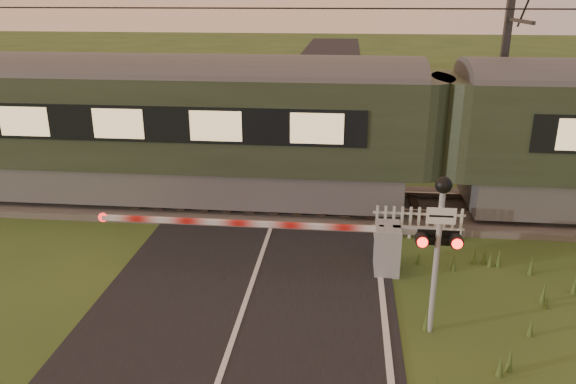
# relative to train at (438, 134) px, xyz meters

# --- Properties ---
(ground) EXTENTS (160.00, 160.00, 0.00)m
(ground) POSITION_rel_train_xyz_m (-4.37, -6.50, -2.27)
(ground) COLOR #324A1C
(ground) RESTS_ON ground
(road) EXTENTS (6.00, 140.00, 0.03)m
(road) POSITION_rel_train_xyz_m (-4.36, -6.73, -2.26)
(road) COLOR black
(road) RESTS_ON ground
(track_bed) EXTENTS (140.00, 3.40, 0.39)m
(track_bed) POSITION_rel_train_xyz_m (-4.37, 0.00, -2.21)
(track_bed) COLOR #47423D
(track_bed) RESTS_ON ground
(train) EXTENTS (42.71, 2.95, 3.98)m
(train) POSITION_rel_train_xyz_m (0.00, 0.00, 0.00)
(train) COLOR slate
(train) RESTS_ON ground
(boom_gate) EXTENTS (7.59, 0.83, 1.11)m
(boom_gate) POSITION_rel_train_xyz_m (-1.90, -3.71, -1.66)
(boom_gate) COLOR gray
(boom_gate) RESTS_ON ground
(crossing_signal) EXTENTS (0.76, 0.33, 2.99)m
(crossing_signal) POSITION_rel_train_xyz_m (-0.82, -6.07, -0.22)
(crossing_signal) COLOR gray
(crossing_signal) RESTS_ON ground
(picket_fence) EXTENTS (2.29, 0.07, 0.85)m
(picket_fence) POSITION_rel_train_xyz_m (-0.59, -1.89, -1.84)
(picket_fence) COLOR silver
(picket_fence) RESTS_ON ground
(catenary_mast) EXTENTS (0.20, 2.45, 6.46)m
(catenary_mast) POSITION_rel_train_xyz_m (2.07, 2.22, 1.09)
(catenary_mast) COLOR #2D2D30
(catenary_mast) RESTS_ON ground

